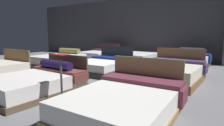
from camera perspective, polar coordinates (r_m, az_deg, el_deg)
The scene contains 11 objects.
ground_plane at distance 6.28m, azimuth -4.80°, elevation -3.58°, with size 18.00×18.00×0.02m, color slate.
showroom_back_wall at distance 10.50m, azimuth 12.42°, elevation 10.84°, with size 18.00×0.06×3.50m, color #47474C.
bed_1 at distance 4.67m, azimuth -22.46°, elevation -5.53°, with size 1.72×2.08×0.80m.
bed_2 at distance 3.13m, azimuth 3.97°, elevation -11.96°, with size 1.70×2.14×0.86m.
bed_3 at distance 8.14m, azimuth -16.34°, elevation 0.83°, with size 1.59×2.18×0.74m.
bed_4 at distance 6.61m, azimuth -2.70°, elevation -0.83°, with size 1.64×2.01×0.88m.
bed_5 at distance 5.53m, azimuth 17.71°, elevation -2.82°, with size 1.74×2.06×0.90m.
bed_6 at distance 10.09m, azimuth -4.07°, elevation 2.49°, with size 1.66×2.09×0.84m.
bed_7 at distance 8.89m, azimuth 8.08°, elevation 1.53°, with size 1.69×2.06×0.46m.
bed_8 at distance 8.23m, azimuth 22.49°, elevation 0.60°, with size 1.65×2.05×0.78m.
price_sign at distance 3.61m, azimuth -15.51°, elevation -6.88°, with size 0.28×0.24×0.98m.
Camera 1 is at (3.82, -4.81, 1.32)m, focal length 29.16 mm.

